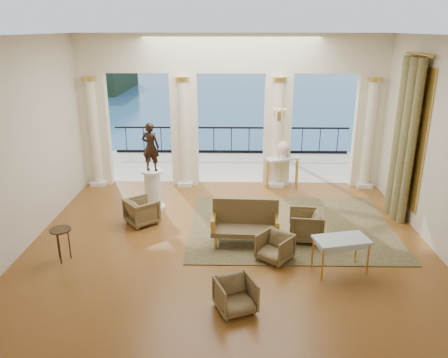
{
  "coord_description": "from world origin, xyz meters",
  "views": [
    {
      "loc": [
        0.08,
        -9.06,
        4.64
      ],
      "look_at": [
        -0.13,
        0.6,
        1.28
      ],
      "focal_mm": 35.0,
      "sensor_mm": 36.0,
      "label": 1
    }
  ],
  "objects_px": {
    "game_table": "(341,242)",
    "console_table": "(283,163)",
    "armchair_c": "(306,224)",
    "pedestal": "(153,190)",
    "settee": "(245,222)",
    "armchair_d": "(142,210)",
    "side_table": "(61,234)",
    "armchair_a": "(235,294)",
    "statue": "(151,147)",
    "armchair_b": "(275,246)"
  },
  "relations": [
    {
      "from": "game_table",
      "to": "side_table",
      "type": "bearing_deg",
      "value": 163.53
    },
    {
      "from": "armchair_c",
      "to": "statue",
      "type": "distance_m",
      "value": 4.4
    },
    {
      "from": "game_table",
      "to": "armchair_b",
      "type": "bearing_deg",
      "value": 148.19
    },
    {
      "from": "statue",
      "to": "armchair_c",
      "type": "bearing_deg",
      "value": 167.93
    },
    {
      "from": "armchair_a",
      "to": "armchair_b",
      "type": "xyz_separation_m",
      "value": [
        0.83,
        1.75,
        -0.0
      ]
    },
    {
      "from": "statue",
      "to": "side_table",
      "type": "bearing_deg",
      "value": 75.46
    },
    {
      "from": "console_table",
      "to": "pedestal",
      "type": "bearing_deg",
      "value": -176.46
    },
    {
      "from": "armchair_d",
      "to": "armchair_c",
      "type": "bearing_deg",
      "value": -141.09
    },
    {
      "from": "armchair_b",
      "to": "statue",
      "type": "relative_size",
      "value": 0.51
    },
    {
      "from": "settee",
      "to": "pedestal",
      "type": "xyz_separation_m",
      "value": [
        -2.42,
        1.9,
        0.03
      ]
    },
    {
      "from": "game_table",
      "to": "pedestal",
      "type": "bearing_deg",
      "value": 130.65
    },
    {
      "from": "armchair_d",
      "to": "game_table",
      "type": "xyz_separation_m",
      "value": [
        4.4,
        -2.17,
        0.29
      ]
    },
    {
      "from": "pedestal",
      "to": "console_table",
      "type": "relative_size",
      "value": 1.02
    },
    {
      "from": "armchair_a",
      "to": "armchair_d",
      "type": "height_order",
      "value": "armchair_d"
    },
    {
      "from": "armchair_b",
      "to": "game_table",
      "type": "relative_size",
      "value": 0.56
    },
    {
      "from": "settee",
      "to": "game_table",
      "type": "height_order",
      "value": "settee"
    },
    {
      "from": "settee",
      "to": "pedestal",
      "type": "height_order",
      "value": "pedestal"
    },
    {
      "from": "armchair_c",
      "to": "game_table",
      "type": "distance_m",
      "value": 1.48
    },
    {
      "from": "armchair_d",
      "to": "statue",
      "type": "xyz_separation_m",
      "value": [
        0.12,
        0.94,
        1.37
      ]
    },
    {
      "from": "armchair_b",
      "to": "pedestal",
      "type": "bearing_deg",
      "value": 176.52
    },
    {
      "from": "armchair_a",
      "to": "game_table",
      "type": "height_order",
      "value": "game_table"
    },
    {
      "from": "armchair_a",
      "to": "armchair_c",
      "type": "distance_m",
      "value": 3.16
    },
    {
      "from": "armchair_d",
      "to": "console_table",
      "type": "xyz_separation_m",
      "value": [
        3.75,
        2.69,
        0.42
      ]
    },
    {
      "from": "console_table",
      "to": "side_table",
      "type": "height_order",
      "value": "console_table"
    },
    {
      "from": "settee",
      "to": "pedestal",
      "type": "bearing_deg",
      "value": 144.34
    },
    {
      "from": "armchair_b",
      "to": "settee",
      "type": "height_order",
      "value": "settee"
    },
    {
      "from": "armchair_b",
      "to": "armchair_c",
      "type": "distance_m",
      "value": 1.25
    },
    {
      "from": "statue",
      "to": "side_table",
      "type": "relative_size",
      "value": 1.78
    },
    {
      "from": "armchair_c",
      "to": "pedestal",
      "type": "relative_size",
      "value": 0.71
    },
    {
      "from": "armchair_b",
      "to": "side_table",
      "type": "bearing_deg",
      "value": -140.41
    },
    {
      "from": "statue",
      "to": "armchair_a",
      "type": "bearing_deg",
      "value": 128.61
    },
    {
      "from": "armchair_c",
      "to": "game_table",
      "type": "bearing_deg",
      "value": 25.07
    },
    {
      "from": "armchair_d",
      "to": "pedestal",
      "type": "relative_size",
      "value": 0.66
    },
    {
      "from": "settee",
      "to": "console_table",
      "type": "height_order",
      "value": "settee"
    },
    {
      "from": "armchair_b",
      "to": "armchair_c",
      "type": "height_order",
      "value": "armchair_c"
    },
    {
      "from": "armchair_a",
      "to": "settee",
      "type": "distance_m",
      "value": 2.56
    },
    {
      "from": "armchair_a",
      "to": "armchair_b",
      "type": "bearing_deg",
      "value": 42.35
    },
    {
      "from": "statue",
      "to": "side_table",
      "type": "xyz_separation_m",
      "value": [
        -1.42,
        -2.8,
        -1.11
      ]
    },
    {
      "from": "settee",
      "to": "armchair_a",
      "type": "bearing_deg",
      "value": -92.57
    },
    {
      "from": "armchair_d",
      "to": "side_table",
      "type": "xyz_separation_m",
      "value": [
        -1.3,
        -1.86,
        0.26
      ]
    },
    {
      "from": "game_table",
      "to": "pedestal",
      "type": "height_order",
      "value": "pedestal"
    },
    {
      "from": "side_table",
      "to": "armchair_a",
      "type": "bearing_deg",
      "value": -24.44
    },
    {
      "from": "armchair_d",
      "to": "game_table",
      "type": "height_order",
      "value": "game_table"
    },
    {
      "from": "statue",
      "to": "pedestal",
      "type": "bearing_deg",
      "value": -0.0
    },
    {
      "from": "game_table",
      "to": "console_table",
      "type": "height_order",
      "value": "console_table"
    },
    {
      "from": "settee",
      "to": "game_table",
      "type": "distance_m",
      "value": 2.23
    },
    {
      "from": "armchair_d",
      "to": "pedestal",
      "type": "height_order",
      "value": "pedestal"
    },
    {
      "from": "armchair_a",
      "to": "settee",
      "type": "relative_size",
      "value": 0.43
    },
    {
      "from": "armchair_b",
      "to": "armchair_a",
      "type": "bearing_deg",
      "value": -77.14
    },
    {
      "from": "game_table",
      "to": "console_table",
      "type": "relative_size",
      "value": 1.09
    }
  ]
}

